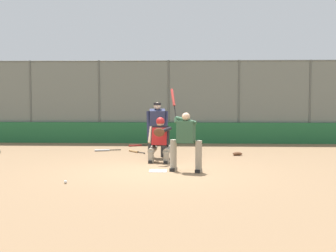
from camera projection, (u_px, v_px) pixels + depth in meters
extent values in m
plane|color=#846647|center=(158.00, 171.00, 11.54)|extent=(160.00, 160.00, 0.00)
cube|color=white|center=(158.00, 171.00, 11.54)|extent=(0.43, 0.43, 0.01)
cylinder|color=#515651|center=(310.00, 102.00, 17.93)|extent=(0.08, 0.08, 3.21)
cylinder|color=#515651|center=(239.00, 102.00, 18.04)|extent=(0.08, 0.08, 3.21)
cylinder|color=#515651|center=(169.00, 102.00, 18.15)|extent=(0.08, 0.08, 3.21)
cylinder|color=#515651|center=(99.00, 102.00, 18.26)|extent=(0.08, 0.08, 3.21)
cylinder|color=#515651|center=(31.00, 102.00, 18.37)|extent=(0.08, 0.08, 3.21)
cube|color=slate|center=(169.00, 102.00, 18.15)|extent=(21.72, 0.01, 3.21)
cylinder|color=#515651|center=(169.00, 61.00, 18.04)|extent=(21.72, 0.06, 0.06)
cube|color=#236638|center=(169.00, 133.00, 18.13)|extent=(21.28, 0.18, 0.80)
cube|color=slate|center=(84.00, 136.00, 20.42)|extent=(15.20, 1.95, 0.12)
cube|color=slate|center=(81.00, 134.00, 19.87)|extent=(15.20, 0.55, 0.44)
cube|color=#B7BABC|center=(81.00, 128.00, 19.85)|extent=(15.20, 0.24, 0.08)
cube|color=slate|center=(84.00, 129.00, 20.40)|extent=(15.20, 0.55, 0.76)
cube|color=#B7BABC|center=(84.00, 119.00, 20.37)|extent=(15.20, 0.24, 0.08)
cube|color=slate|center=(86.00, 125.00, 20.94)|extent=(15.20, 0.55, 1.08)
cube|color=#B7BABC|center=(86.00, 112.00, 20.90)|extent=(15.20, 0.24, 0.08)
cylinder|color=gray|center=(199.00, 157.00, 11.32)|extent=(0.16, 0.16, 0.78)
cube|color=black|center=(199.00, 171.00, 11.34)|extent=(0.19, 0.30, 0.08)
cylinder|color=gray|center=(173.00, 155.00, 11.54)|extent=(0.16, 0.16, 0.78)
cube|color=black|center=(173.00, 169.00, 11.56)|extent=(0.19, 0.30, 0.08)
cube|color=#2D5138|center=(186.00, 132.00, 11.39)|extent=(0.48, 0.36, 0.54)
sphere|color=tan|center=(186.00, 117.00, 11.36)|extent=(0.20, 0.20, 0.20)
cylinder|color=#2D5138|center=(186.00, 120.00, 11.40)|extent=(0.54, 0.30, 0.20)
cylinder|color=#2D5138|center=(176.00, 120.00, 11.48)|extent=(0.09, 0.14, 0.15)
sphere|color=black|center=(176.00, 118.00, 11.51)|extent=(0.04, 0.04, 0.04)
cylinder|color=black|center=(175.00, 112.00, 11.59)|extent=(0.08, 0.21, 0.31)
cylinder|color=maroon|center=(173.00, 97.00, 11.78)|extent=(0.15, 0.32, 0.44)
cylinder|color=gray|center=(166.00, 158.00, 12.82)|extent=(0.16, 0.16, 0.32)
cylinder|color=gray|center=(168.00, 150.00, 13.01)|extent=(0.25, 0.51, 0.25)
cube|color=black|center=(166.00, 162.00, 12.82)|extent=(0.14, 0.27, 0.08)
cylinder|color=gray|center=(151.00, 157.00, 12.89)|extent=(0.16, 0.16, 0.32)
cylinder|color=gray|center=(153.00, 150.00, 13.09)|extent=(0.25, 0.51, 0.25)
cube|color=black|center=(151.00, 162.00, 12.90)|extent=(0.14, 0.27, 0.08)
cube|color=black|center=(160.00, 136.00, 13.07)|extent=(0.52, 0.44, 0.58)
cube|color=#B21E1E|center=(159.00, 136.00, 12.92)|extent=(0.44, 0.20, 0.48)
sphere|color=tan|center=(160.00, 123.00, 13.04)|extent=(0.22, 0.22, 0.22)
sphere|color=#B21E1E|center=(160.00, 121.00, 13.04)|extent=(0.24, 0.24, 0.24)
cylinder|color=black|center=(165.00, 130.00, 12.77)|extent=(0.37, 0.54, 0.17)
ellipsoid|color=#56331E|center=(159.00, 132.00, 12.54)|extent=(0.31, 0.14, 0.24)
cylinder|color=tan|center=(151.00, 135.00, 13.12)|extent=(0.14, 0.34, 0.47)
cylinder|color=#333333|center=(164.00, 143.00, 14.12)|extent=(0.18, 0.18, 0.84)
cube|color=black|center=(164.00, 156.00, 14.14)|extent=(0.13, 0.29, 0.08)
cylinder|color=#333333|center=(151.00, 143.00, 14.10)|extent=(0.18, 0.18, 0.84)
cube|color=black|center=(151.00, 156.00, 14.12)|extent=(0.13, 0.29, 0.08)
cube|color=#282D4C|center=(157.00, 119.00, 14.00)|extent=(0.49, 0.44, 0.64)
sphere|color=beige|center=(157.00, 106.00, 13.97)|extent=(0.21, 0.21, 0.21)
cylinder|color=black|center=(157.00, 104.00, 13.97)|extent=(0.22, 0.22, 0.07)
cylinder|color=#282D4C|center=(166.00, 126.00, 13.96)|extent=(0.13, 0.24, 0.90)
cylinder|color=#282D4C|center=(148.00, 126.00, 13.94)|extent=(0.16, 0.24, 0.90)
sphere|color=black|center=(144.00, 153.00, 14.80)|extent=(0.04, 0.04, 0.04)
cylinder|color=black|center=(141.00, 153.00, 14.95)|extent=(0.26, 0.31, 0.03)
cylinder|color=tan|center=(134.00, 151.00, 15.31)|extent=(0.37, 0.44, 0.07)
sphere|color=black|center=(0.00, 153.00, 14.90)|extent=(0.04, 0.04, 0.04)
sphere|color=black|center=(120.00, 150.00, 15.71)|extent=(0.04, 0.04, 0.04)
cylinder|color=black|center=(115.00, 150.00, 15.66)|extent=(0.35, 0.13, 0.03)
cylinder|color=#B7BCC1|center=(102.00, 150.00, 15.56)|extent=(0.49, 0.21, 0.07)
sphere|color=black|center=(150.00, 145.00, 17.27)|extent=(0.04, 0.04, 0.04)
cylinder|color=black|center=(146.00, 145.00, 17.20)|extent=(0.33, 0.19, 0.03)
cylinder|color=maroon|center=(135.00, 145.00, 17.02)|extent=(0.47, 0.28, 0.07)
ellipsoid|color=#56331E|center=(238.00, 154.00, 14.49)|extent=(0.30, 0.19, 0.11)
ellipsoid|color=#56331E|center=(235.00, 154.00, 14.40)|extent=(0.11, 0.08, 0.09)
sphere|color=white|center=(66.00, 182.00, 9.92)|extent=(0.07, 0.07, 0.07)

